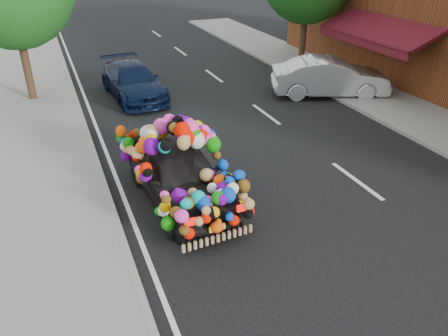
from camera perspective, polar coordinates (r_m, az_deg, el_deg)
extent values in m
plane|color=black|center=(9.86, 0.12, -5.63)|extent=(100.00, 100.00, 0.00)
cube|color=gray|center=(9.39, -25.37, -10.34)|extent=(4.00, 60.00, 0.12)
cube|color=gray|center=(9.35, -13.46, -8.19)|extent=(0.15, 60.00, 0.13)
cube|color=gray|center=(16.42, 23.37, 6.53)|extent=(3.00, 40.00, 0.12)
cube|color=#520F19|center=(18.27, 19.35, 16.82)|extent=(1.62, 5.20, 0.75)
cube|color=#520F19|center=(17.87, 17.23, 15.58)|extent=(0.06, 5.20, 0.35)
cylinder|color=#332114|center=(17.58, -24.41, 12.18)|extent=(0.28, 0.28, 2.73)
cylinder|color=#332114|center=(21.21, 10.28, 16.44)|extent=(0.28, 0.28, 2.64)
imported|color=black|center=(10.00, -5.93, -0.71)|extent=(1.89, 4.11, 1.36)
cube|color=red|center=(8.17, -4.44, -7.08)|extent=(0.22, 0.08, 0.14)
cube|color=red|center=(8.56, 2.37, -5.22)|extent=(0.22, 0.08, 0.14)
cube|color=yellow|center=(8.52, -0.91, -7.84)|extent=(0.34, 0.06, 0.12)
imported|color=black|center=(17.07, -11.79, 11.03)|extent=(2.03, 4.37, 1.24)
imported|color=silver|center=(17.36, 13.66, 11.45)|extent=(4.60, 3.05, 1.43)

